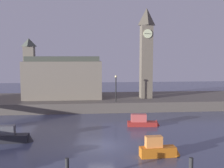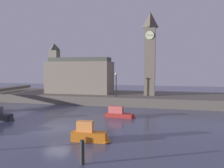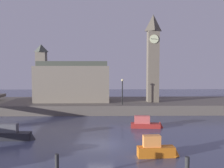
{
  "view_description": "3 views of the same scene",
  "coord_description": "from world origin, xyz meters",
  "px_view_note": "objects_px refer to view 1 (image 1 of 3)",
  "views": [
    {
      "loc": [
        -1.15,
        -24.57,
        8.42
      ],
      "look_at": [
        2.61,
        17.4,
        3.96
      ],
      "focal_mm": 43.24,
      "sensor_mm": 36.0,
      "label": 1
    },
    {
      "loc": [
        10.86,
        -21.24,
        6.32
      ],
      "look_at": [
        2.44,
        14.65,
        3.67
      ],
      "focal_mm": 36.09,
      "sensor_mm": 36.0,
      "label": 2
    },
    {
      "loc": [
        0.64,
        -23.02,
        7.22
      ],
      "look_at": [
        1.44,
        16.58,
        4.62
      ],
      "focal_mm": 40.18,
      "sensor_mm": 36.0,
      "label": 3
    }
  ],
  "objects_px": {
    "streetlamp": "(116,85)",
    "boat_dinghy_red": "(144,122)",
    "parliament_hall": "(61,78)",
    "boat_barge_dark": "(12,136)",
    "boat_patrol_orange": "(159,149)",
    "clock_tower": "(146,52)"
  },
  "relations": [
    {
      "from": "clock_tower",
      "to": "boat_patrol_orange",
      "type": "bearing_deg",
      "value": -99.22
    },
    {
      "from": "boat_barge_dark",
      "to": "boat_patrol_orange",
      "type": "bearing_deg",
      "value": -20.61
    },
    {
      "from": "clock_tower",
      "to": "parliament_hall",
      "type": "relative_size",
      "value": 1.17
    },
    {
      "from": "boat_barge_dark",
      "to": "streetlamp",
      "type": "bearing_deg",
      "value": 49.12
    },
    {
      "from": "boat_dinghy_red",
      "to": "streetlamp",
      "type": "bearing_deg",
      "value": 106.2
    },
    {
      "from": "parliament_hall",
      "to": "boat_dinghy_red",
      "type": "distance_m",
      "value": 17.67
    },
    {
      "from": "streetlamp",
      "to": "boat_dinghy_red",
      "type": "distance_m",
      "value": 9.59
    },
    {
      "from": "parliament_hall",
      "to": "boat_dinghy_red",
      "type": "height_order",
      "value": "parliament_hall"
    },
    {
      "from": "parliament_hall",
      "to": "streetlamp",
      "type": "xyz_separation_m",
      "value": [
        8.46,
        -4.6,
        -0.85
      ]
    },
    {
      "from": "clock_tower",
      "to": "parliament_hall",
      "type": "xyz_separation_m",
      "value": [
        -13.75,
        1.15,
        -4.15
      ]
    },
    {
      "from": "clock_tower",
      "to": "boat_patrol_orange",
      "type": "relative_size",
      "value": 4.17
    },
    {
      "from": "parliament_hall",
      "to": "boat_dinghy_red",
      "type": "bearing_deg",
      "value": -50.28
    },
    {
      "from": "clock_tower",
      "to": "boat_patrol_orange",
      "type": "height_order",
      "value": "clock_tower"
    },
    {
      "from": "streetlamp",
      "to": "boat_patrol_orange",
      "type": "bearing_deg",
      "value": -84.6
    },
    {
      "from": "boat_barge_dark",
      "to": "boat_patrol_orange",
      "type": "relative_size",
      "value": 1.17
    },
    {
      "from": "boat_barge_dark",
      "to": "boat_dinghy_red",
      "type": "bearing_deg",
      "value": 18.87
    },
    {
      "from": "clock_tower",
      "to": "boat_barge_dark",
      "type": "xyz_separation_m",
      "value": [
        -16.89,
        -16.85,
        -8.39
      ]
    },
    {
      "from": "boat_patrol_orange",
      "to": "streetlamp",
      "type": "bearing_deg",
      "value": 95.4
    },
    {
      "from": "boat_barge_dark",
      "to": "boat_patrol_orange",
      "type": "xyz_separation_m",
      "value": [
        13.34,
        -5.01,
        0.03
      ]
    },
    {
      "from": "boat_dinghy_red",
      "to": "boat_patrol_orange",
      "type": "distance_m",
      "value": 9.86
    },
    {
      "from": "streetlamp",
      "to": "boat_dinghy_red",
      "type": "bearing_deg",
      "value": -73.8
    },
    {
      "from": "streetlamp",
      "to": "boat_barge_dark",
      "type": "bearing_deg",
      "value": -130.88
    }
  ]
}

